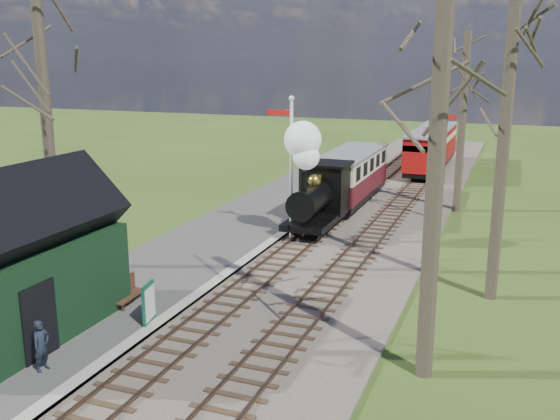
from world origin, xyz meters
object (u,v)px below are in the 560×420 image
Objects in this scene: coach at (351,174)px; person at (42,346)px; semaphore_near at (290,157)px; red_carriage_b at (437,143)px; bench at (126,292)px; red_carriage_a at (426,153)px; locomotive at (316,184)px; sign_board at (149,303)px; semaphore_far at (432,151)px; station_shed at (18,263)px.

coach reaches higher than person.
semaphore_near is 7.68m from coach.
red_carriage_b is 31.84m from bench.
person is (-4.89, -30.27, -0.77)m from red_carriage_a.
person is at bearing -97.79° from red_carriage_b.
coach is (0.01, 6.07, -0.62)m from locomotive.
coach reaches higher than red_carriage_a.
semaphore_far is at bearing 70.19° from sign_board.
semaphore_near reaches higher than bench.
coach is 1.43× the size of red_carriage_b.
bench is (-7.30, -15.10, -2.77)m from semaphore_far.
station_shed is 3.75m from sign_board.
person is (0.63, -4.43, 0.28)m from bench.
semaphore_far is 16.42m from red_carriage_b.
locomotive is 0.62× the size of coach.
semaphore_near is at bearing 76.68° from bench.
semaphore_near is 1.11× the size of red_carriage_b.
red_carriage_b is at bearing 80.07° from coach.
semaphore_far is (5.14, 6.00, -0.27)m from semaphore_near.
locomotive is (0.76, 1.32, -1.33)m from semaphore_near.
coach is 1.43× the size of red_carriage_a.
locomotive is (-4.39, -4.68, -1.06)m from semaphore_far.
red_carriage_b is (2.60, 14.85, -0.05)m from coach.
sign_board is (-0.66, -10.09, -2.83)m from semaphore_near.
semaphore_near is 13.90m from person.
semaphore_near reaches higher than semaphore_far.
semaphore_far is 1.14× the size of locomotive.
locomotive is at bearing -99.61° from red_carriage_a.
person is at bearing -96.42° from semaphore_near.
semaphore_near is (3.53, 12.00, 1.35)m from station_shed.
station_shed is at bearing -146.42° from sign_board.
station_shed reaches higher than coach.
bench is at bearing -115.79° from semaphore_far.
sign_board is (-1.42, -17.48, -0.88)m from coach.
coach is (0.77, 7.39, -1.95)m from semaphore_near.
station_shed is 13.99m from locomotive.
semaphore_far is at bearing 64.28° from station_shed.
red_carriage_b is 36.11m from person.
semaphore_near is at bearing -119.91° from locomotive.
person is at bearing -96.25° from coach.
sign_board is (2.87, 1.91, -1.47)m from station_shed.
station_shed is 34.93m from red_carriage_b.
locomotive is 3.82× the size of person.
red_carriage_a is at bearing 80.39° from locomotive.
locomotive is 15.65m from red_carriage_a.
semaphore_far reaches higher than station_shed.
semaphore_near is at bearing -98.62° from red_carriage_b.
station_shed is 12.58m from semaphore_near.
bench is at bearing 146.53° from sign_board.
coach is 16.78m from bench.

